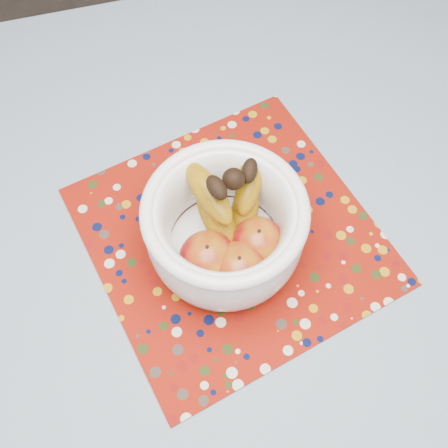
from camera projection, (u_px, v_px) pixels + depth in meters
name	position (u px, v px, depth m)	size (l,w,h in m)	color
table	(201.00, 308.00, 0.86)	(1.20, 1.20, 0.75)	brown
tablecloth	(199.00, 291.00, 0.79)	(1.32, 1.32, 0.01)	slate
placemat	(232.00, 235.00, 0.83)	(0.42, 0.42, 0.00)	maroon
fruit_bowl	(229.00, 225.00, 0.74)	(0.23, 0.23, 0.18)	white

